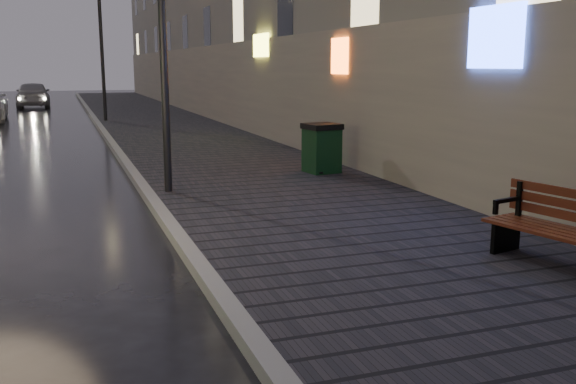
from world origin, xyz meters
name	(u,v)px	position (x,y,z in m)	size (l,w,h in m)	color
ground	(67,349)	(0.00, 0.00, 0.00)	(120.00, 120.00, 0.00)	black
sidewalk	(159,123)	(3.90, 21.00, 0.07)	(4.60, 58.00, 0.15)	black
curb	(99,125)	(1.50, 21.00, 0.07)	(0.20, 58.00, 0.15)	slate
lamp_near	(162,0)	(1.85, 6.00, 3.49)	(0.36, 0.36, 5.28)	black
lamp_far	(101,37)	(1.85, 22.00, 3.49)	(0.36, 0.36, 5.28)	black
bench	(562,228)	(5.36, 0.10, 0.59)	(0.96, 1.80, 0.87)	black
trash_bin	(322,148)	(5.27, 7.02, 0.68)	(0.77, 0.77, 1.04)	black
car_far	(33,95)	(-1.28, 34.18, 0.75)	(1.77, 4.39, 1.50)	gray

